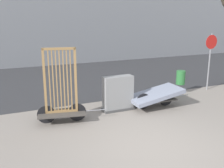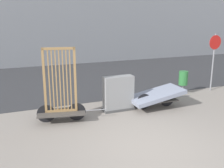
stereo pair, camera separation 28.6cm
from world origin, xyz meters
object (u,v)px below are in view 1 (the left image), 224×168
bike_cart_with_mattress (155,95)px  trash_bin (181,78)px  utility_cabinet (118,95)px  sign_post (210,53)px  bike_cart_with_bedframe (61,99)px

bike_cart_with_mattress → trash_bin: trash_bin is taller
utility_cabinet → bike_cart_with_mattress: bearing=-11.0°
bike_cart_with_mattress → trash_bin: (1.92, 1.04, 0.24)m
bike_cart_with_mattress → sign_post: bearing=18.9°
trash_bin → bike_cart_with_mattress: bearing=-151.5°
bike_cart_with_mattress → sign_post: (3.41, 1.03, 1.18)m
bike_cart_with_bedframe → trash_bin: (5.26, 1.04, -0.07)m
sign_post → trash_bin: bearing=179.7°
bike_cart_with_bedframe → trash_bin: bike_cart_with_bedframe is taller
utility_cabinet → sign_post: 4.92m
bike_cart_with_mattress → utility_cabinet: (-1.34, 0.26, 0.12)m
bike_cart_with_mattress → utility_cabinet: size_ratio=1.97×
trash_bin → sign_post: bearing=-0.3°
bike_cart_with_bedframe → utility_cabinet: bike_cart_with_bedframe is taller
trash_bin → sign_post: 1.76m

